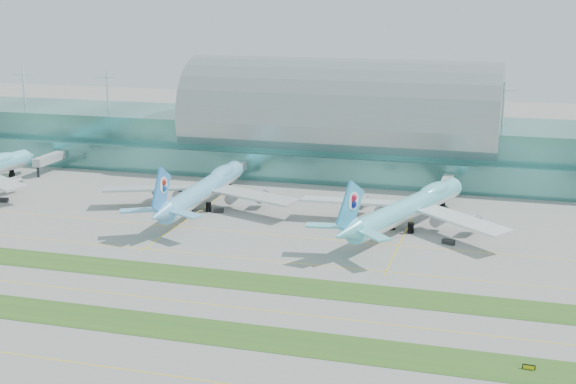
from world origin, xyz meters
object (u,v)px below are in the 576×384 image
(airliner_c, at_px, (409,206))
(taxiway_sign_east, at_px, (529,367))
(terminal, at_px, (341,134))
(airliner_b, at_px, (204,188))

(airliner_c, xyz_separation_m, taxiway_sign_east, (33.90, -85.19, -5.98))
(terminal, distance_m, taxiway_sign_east, 171.74)
(airliner_b, relative_size, taxiway_sign_east, 31.31)
(airliner_b, height_order, airliner_c, airliner_c)
(airliner_c, bearing_deg, taxiway_sign_east, -48.95)
(terminal, distance_m, airliner_b, 73.43)
(terminal, xyz_separation_m, airliner_b, (-30.11, -66.52, -7.85))
(terminal, xyz_separation_m, airliner_c, (36.19, -70.99, -7.75))
(airliner_c, bearing_deg, airliner_b, -164.51)
(airliner_c, bearing_deg, terminal, 136.36)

